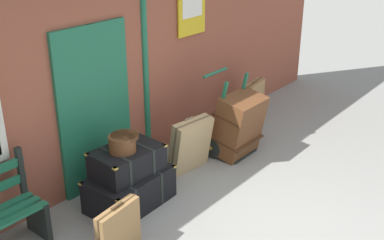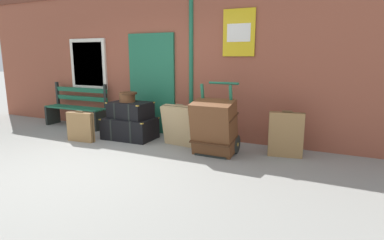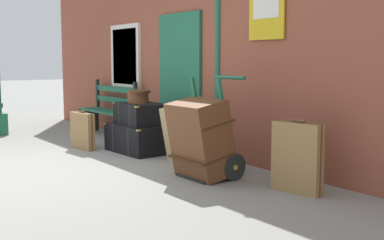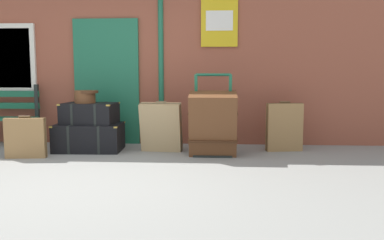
{
  "view_description": "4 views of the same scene",
  "coord_description": "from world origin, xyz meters",
  "px_view_note": "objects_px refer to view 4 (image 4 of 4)",
  "views": [
    {
      "loc": [
        -3.87,
        -2.0,
        3.28
      ],
      "look_at": [
        0.8,
        1.78,
        0.71
      ],
      "focal_mm": 45.35,
      "sensor_mm": 36.0,
      "label": 1
    },
    {
      "loc": [
        3.39,
        -3.27,
        1.63
      ],
      "look_at": [
        0.98,
        1.73,
        0.51
      ],
      "focal_mm": 29.52,
      "sensor_mm": 36.0,
      "label": 2
    },
    {
      "loc": [
        6.1,
        -1.95,
        1.37
      ],
      "look_at": [
        0.84,
        1.84,
        0.6
      ],
      "focal_mm": 46.73,
      "sensor_mm": 36.0,
      "label": 3
    },
    {
      "loc": [
        1.56,
        -4.33,
        1.21
      ],
      "look_at": [
        1.19,
        1.62,
        0.51
      ],
      "focal_mm": 37.83,
      "sensor_mm": 36.0,
      "label": 4
    }
  ],
  "objects_px": {
    "suitcase_beige": "(284,127)",
    "suitcase_caramel": "(161,127)",
    "suitcase_umber": "(25,138)",
    "steamer_trunk_base": "(89,137)",
    "round_hatbox": "(85,96)",
    "porters_trolley": "(213,135)",
    "large_brown_trunk": "(213,124)",
    "steamer_trunk_middle": "(90,113)"
  },
  "relations": [
    {
      "from": "suitcase_caramel",
      "to": "suitcase_umber",
      "type": "distance_m",
      "value": 1.95
    },
    {
      "from": "large_brown_trunk",
      "to": "steamer_trunk_middle",
      "type": "bearing_deg",
      "value": 171.12
    },
    {
      "from": "large_brown_trunk",
      "to": "suitcase_umber",
      "type": "relative_size",
      "value": 1.55
    },
    {
      "from": "steamer_trunk_base",
      "to": "round_hatbox",
      "type": "relative_size",
      "value": 2.84
    },
    {
      "from": "steamer_trunk_base",
      "to": "round_hatbox",
      "type": "xyz_separation_m",
      "value": [
        -0.05,
        0.02,
        0.64
      ]
    },
    {
      "from": "round_hatbox",
      "to": "suitcase_caramel",
      "type": "xyz_separation_m",
      "value": [
        1.18,
        -0.05,
        -0.47
      ]
    },
    {
      "from": "large_brown_trunk",
      "to": "steamer_trunk_base",
      "type": "bearing_deg",
      "value": 171.94
    },
    {
      "from": "suitcase_beige",
      "to": "suitcase_caramel",
      "type": "distance_m",
      "value": 1.9
    },
    {
      "from": "porters_trolley",
      "to": "suitcase_caramel",
      "type": "relative_size",
      "value": 1.54
    },
    {
      "from": "porters_trolley",
      "to": "large_brown_trunk",
      "type": "height_order",
      "value": "porters_trolley"
    },
    {
      "from": "suitcase_beige",
      "to": "suitcase_caramel",
      "type": "bearing_deg",
      "value": -174.45
    },
    {
      "from": "steamer_trunk_middle",
      "to": "round_hatbox",
      "type": "distance_m",
      "value": 0.28
    },
    {
      "from": "steamer_trunk_base",
      "to": "large_brown_trunk",
      "type": "relative_size",
      "value": 1.09
    },
    {
      "from": "steamer_trunk_base",
      "to": "suitcase_beige",
      "type": "distance_m",
      "value": 3.03
    },
    {
      "from": "round_hatbox",
      "to": "steamer_trunk_middle",
      "type": "bearing_deg",
      "value": 3.22
    },
    {
      "from": "large_brown_trunk",
      "to": "suitcase_caramel",
      "type": "relative_size",
      "value": 1.22
    },
    {
      "from": "large_brown_trunk",
      "to": "suitcase_beige",
      "type": "distance_m",
      "value": 1.18
    },
    {
      "from": "suitcase_umber",
      "to": "steamer_trunk_base",
      "type": "bearing_deg",
      "value": 39.05
    },
    {
      "from": "porters_trolley",
      "to": "suitcase_beige",
      "type": "xyz_separation_m",
      "value": [
        1.1,
        0.26,
        0.1
      ]
    },
    {
      "from": "round_hatbox",
      "to": "large_brown_trunk",
      "type": "height_order",
      "value": "large_brown_trunk"
    },
    {
      "from": "round_hatbox",
      "to": "suitcase_umber",
      "type": "relative_size",
      "value": 0.6
    },
    {
      "from": "steamer_trunk_middle",
      "to": "suitcase_umber",
      "type": "height_order",
      "value": "steamer_trunk_middle"
    },
    {
      "from": "round_hatbox",
      "to": "large_brown_trunk",
      "type": "relative_size",
      "value": 0.38
    },
    {
      "from": "steamer_trunk_base",
      "to": "round_hatbox",
      "type": "distance_m",
      "value": 0.64
    },
    {
      "from": "round_hatbox",
      "to": "porters_trolley",
      "type": "xyz_separation_m",
      "value": [
        1.97,
        -0.12,
        -0.58
      ]
    },
    {
      "from": "steamer_trunk_base",
      "to": "large_brown_trunk",
      "type": "bearing_deg",
      "value": -8.06
    },
    {
      "from": "porters_trolley",
      "to": "steamer_trunk_base",
      "type": "bearing_deg",
      "value": 177.11
    },
    {
      "from": "steamer_trunk_middle",
      "to": "large_brown_trunk",
      "type": "xyz_separation_m",
      "value": [
        1.91,
        -0.3,
        -0.11
      ]
    },
    {
      "from": "steamer_trunk_middle",
      "to": "round_hatbox",
      "type": "height_order",
      "value": "round_hatbox"
    },
    {
      "from": "suitcase_beige",
      "to": "round_hatbox",
      "type": "bearing_deg",
      "value": -177.44
    },
    {
      "from": "steamer_trunk_middle",
      "to": "large_brown_trunk",
      "type": "bearing_deg",
      "value": -8.88
    },
    {
      "from": "large_brown_trunk",
      "to": "suitcase_caramel",
      "type": "xyz_separation_m",
      "value": [
        -0.79,
        0.25,
        -0.09
      ]
    },
    {
      "from": "porters_trolley",
      "to": "suitcase_beige",
      "type": "height_order",
      "value": "porters_trolley"
    },
    {
      "from": "round_hatbox",
      "to": "suitcase_caramel",
      "type": "height_order",
      "value": "round_hatbox"
    },
    {
      "from": "suitcase_umber",
      "to": "large_brown_trunk",
      "type": "bearing_deg",
      "value": 6.88
    },
    {
      "from": "round_hatbox",
      "to": "porters_trolley",
      "type": "height_order",
      "value": "porters_trolley"
    },
    {
      "from": "suitcase_beige",
      "to": "steamer_trunk_middle",
      "type": "bearing_deg",
      "value": -177.45
    },
    {
      "from": "steamer_trunk_base",
      "to": "suitcase_umber",
      "type": "relative_size",
      "value": 1.69
    },
    {
      "from": "steamer_trunk_middle",
      "to": "suitcase_caramel",
      "type": "distance_m",
      "value": 1.14
    },
    {
      "from": "porters_trolley",
      "to": "suitcase_caramel",
      "type": "height_order",
      "value": "porters_trolley"
    },
    {
      "from": "round_hatbox",
      "to": "porters_trolley",
      "type": "distance_m",
      "value": 2.06
    },
    {
      "from": "suitcase_caramel",
      "to": "suitcase_umber",
      "type": "bearing_deg",
      "value": -162.99
    }
  ]
}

